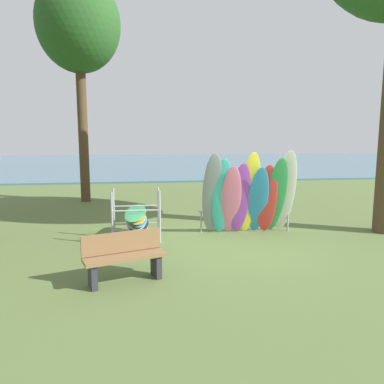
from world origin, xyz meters
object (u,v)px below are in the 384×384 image
board_storage_rack (136,218)px  park_bench (124,256)px  tree_mid_behind (79,26)px  leaning_board_pile (249,197)px

board_storage_rack → park_bench: (-0.19, -2.55, -0.10)m
board_storage_rack → tree_mid_behind: bearing=108.8°
leaning_board_pile → park_bench: size_ratio=1.72×
tree_mid_behind → board_storage_rack: 8.73m
leaning_board_pile → park_bench: 4.10m
leaning_board_pile → board_storage_rack: bearing=-177.2°
park_bench → board_storage_rack: bearing=85.8°
tree_mid_behind → park_bench: (1.84, -8.51, -6.14)m
leaning_board_pile → tree_mid_behind: bearing=130.0°
tree_mid_behind → leaning_board_pile: tree_mid_behind is taller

